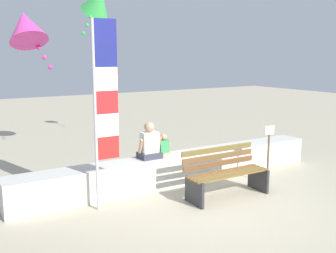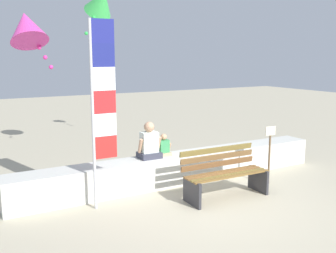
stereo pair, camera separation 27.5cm
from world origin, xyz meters
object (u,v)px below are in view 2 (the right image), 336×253
at_px(flag_banner, 100,100).
at_px(kite_magenta, 27,27).
at_px(sign_post, 270,149).
at_px(kite_green, 101,2).
at_px(park_bench, 224,174).
at_px(person_child, 164,147).
at_px(person_adult, 149,144).

xyz_separation_m(flag_banner, kite_magenta, (-0.82, 1.44, 1.22)).
bearing_deg(sign_post, kite_green, 125.66).
bearing_deg(flag_banner, kite_green, 68.93).
distance_m(park_bench, person_child, 1.38).
height_order(person_adult, kite_magenta, kite_magenta).
bearing_deg(park_bench, kite_magenta, 145.38).
distance_m(person_adult, sign_post, 2.42).
distance_m(park_bench, person_adult, 1.58).
relative_size(person_adult, kite_green, 0.61).
distance_m(park_bench, kite_magenta, 4.45).
bearing_deg(person_child, person_adult, -179.94).
bearing_deg(flag_banner, sign_post, -7.19).
relative_size(person_child, kite_magenta, 0.39).
bearing_deg(sign_post, person_child, 151.33).
bearing_deg(person_child, kite_green, 101.21).
bearing_deg(kite_green, sign_post, -54.34).
xyz_separation_m(person_adult, sign_post, (2.19, -1.02, -0.16)).
height_order(person_adult, sign_post, person_adult).
bearing_deg(park_bench, person_child, 117.23).
bearing_deg(person_adult, sign_post, -24.99).
height_order(kite_green, sign_post, kite_green).
bearing_deg(flag_banner, person_child, 21.59).
bearing_deg(park_bench, sign_post, 7.55).
bearing_deg(kite_magenta, kite_green, 35.37).
bearing_deg(kite_green, person_child, -78.79).
bearing_deg(park_bench, flag_banner, 164.37).
relative_size(park_bench, person_adult, 2.24).
height_order(person_adult, kite_green, kite_green).
xyz_separation_m(person_child, kite_magenta, (-2.33, 0.84, 2.31)).
bearing_deg(kite_green, flag_banner, -111.07).
height_order(person_child, kite_green, kite_green).
bearing_deg(person_adult, park_bench, -51.82).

